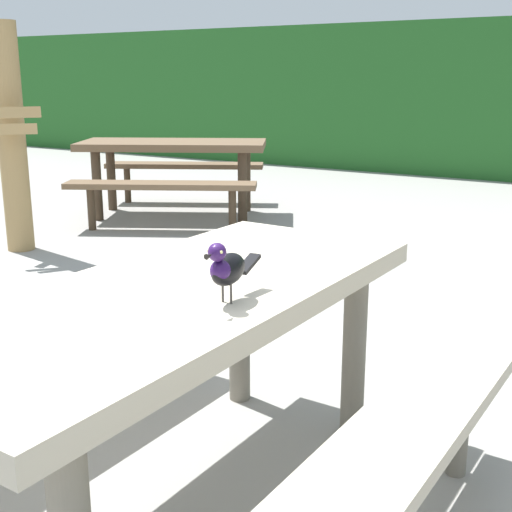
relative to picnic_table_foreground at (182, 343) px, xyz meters
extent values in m
plane|color=gray|center=(-0.29, -0.06, -0.56)|extent=(60.00, 60.00, 0.00)
cube|color=#B2A893|center=(0.00, 0.00, 0.15)|extent=(0.82, 1.82, 0.07)
cylinder|color=slate|center=(-0.24, 0.71, -0.22)|extent=(0.09, 0.09, 0.67)
cylinder|color=slate|center=(0.29, 0.69, -0.22)|extent=(0.09, 0.09, 0.67)
cube|color=#B2A893|center=(-0.70, 0.02, -0.14)|extent=(0.34, 1.72, 0.05)
cylinder|color=slate|center=(-0.68, 0.66, -0.36)|extent=(0.07, 0.07, 0.39)
cube|color=#B2A893|center=(0.70, -0.02, -0.14)|extent=(0.34, 1.72, 0.05)
cylinder|color=slate|center=(0.72, 0.62, -0.36)|extent=(0.07, 0.07, 0.39)
ellipsoid|color=black|center=(0.21, -0.05, 0.28)|extent=(0.08, 0.15, 0.09)
ellipsoid|color=#2D144C|center=(0.21, -0.09, 0.29)|extent=(0.06, 0.07, 0.06)
sphere|color=#2D144C|center=(0.21, -0.11, 0.34)|extent=(0.05, 0.05, 0.05)
sphere|color=#EAE08C|center=(0.23, -0.12, 0.35)|extent=(0.01, 0.01, 0.01)
sphere|color=#EAE08C|center=(0.19, -0.12, 0.35)|extent=(0.01, 0.01, 0.01)
cone|color=black|center=(0.22, -0.15, 0.34)|extent=(0.02, 0.03, 0.02)
cube|color=black|center=(0.20, 0.07, 0.27)|extent=(0.04, 0.10, 0.04)
cylinder|color=#47423D|center=(0.22, -0.05, 0.21)|extent=(0.01, 0.01, 0.05)
cylinder|color=#47423D|center=(0.19, -0.06, 0.21)|extent=(0.01, 0.01, 0.05)
cube|color=brown|center=(-2.97, 3.77, 0.15)|extent=(1.95, 1.52, 0.07)
cylinder|color=#423324|center=(-2.22, 3.86, -0.22)|extent=(0.09, 0.09, 0.67)
cylinder|color=#423324|center=(-2.47, 4.33, -0.22)|extent=(0.09, 0.09, 0.67)
cylinder|color=#423324|center=(-3.46, 3.20, -0.22)|extent=(0.09, 0.09, 0.67)
cylinder|color=#423324|center=(-3.71, 3.67, -0.22)|extent=(0.09, 0.09, 0.67)
cube|color=brown|center=(-2.63, 3.15, -0.14)|extent=(1.64, 1.06, 0.05)
cylinder|color=#423324|center=(-2.07, 3.45, -0.36)|extent=(0.07, 0.07, 0.39)
cylinder|color=#423324|center=(-3.20, 2.85, -0.36)|extent=(0.07, 0.07, 0.39)
cube|color=brown|center=(-3.30, 4.38, -0.14)|extent=(1.64, 1.06, 0.05)
cylinder|color=#423324|center=(-2.73, 4.69, -0.36)|extent=(0.07, 0.07, 0.39)
cylinder|color=#423324|center=(-3.86, 4.08, -0.36)|extent=(0.07, 0.07, 0.39)
cylinder|color=#997A4C|center=(-3.17, 2.02, 0.33)|extent=(0.21, 0.21, 1.76)
cube|color=#A08050|center=(-2.95, 1.87, 0.54)|extent=(0.25, 0.35, 0.08)
cube|color=#A08050|center=(-2.97, 1.84, 0.42)|extent=(0.30, 0.32, 0.08)
camera|label=1|loc=(1.22, -1.57, 0.80)|focal=47.84mm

